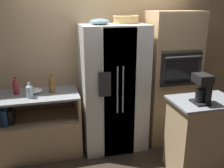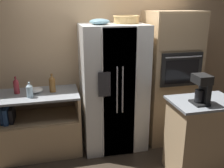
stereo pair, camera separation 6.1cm
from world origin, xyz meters
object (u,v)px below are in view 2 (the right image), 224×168
at_px(wicker_basket, 126,19).
at_px(coffee_maker, 202,88).
at_px(fruit_bowl, 100,22).
at_px(refrigerator, 113,88).
at_px(bottle_short, 16,86).
at_px(wall_oven, 169,78).
at_px(bottle_wide, 52,84).
at_px(bottle_tall, 30,90).
at_px(mixing_bowl, 35,90).

bearing_deg(wicker_basket, coffee_maker, -61.32).
bearing_deg(wicker_basket, fruit_bowl, -160.91).
distance_m(refrigerator, bottle_short, 1.37).
height_order(wall_oven, coffee_maker, wall_oven).
xyz_separation_m(wicker_basket, bottle_wide, (-1.08, -0.01, -0.87)).
distance_m(bottle_tall, coffee_maker, 2.19).
bearing_deg(bottle_wide, bottle_short, 174.75).
distance_m(bottle_short, mixing_bowl, 0.26).
relative_size(wall_oven, fruit_bowl, 7.39).
bearing_deg(refrigerator, coffee_maker, -51.62).
xyz_separation_m(wicker_basket, bottle_tall, (-1.38, -0.16, -0.89)).
bearing_deg(bottle_tall, wall_oven, 3.03).
bearing_deg(coffee_maker, bottle_wide, 147.13).
bearing_deg(bottle_wide, fruit_bowl, -11.23).
xyz_separation_m(wall_oven, mixing_bowl, (-2.02, 0.08, -0.07)).
bearing_deg(bottle_short, mixing_bowl, -2.36).
height_order(fruit_bowl, bottle_short, fruit_bowl).
relative_size(wall_oven, bottle_wide, 7.58).
bearing_deg(refrigerator, fruit_bowl, -162.12).
relative_size(wall_oven, wicker_basket, 5.42).
bearing_deg(bottle_short, bottle_tall, -46.62).
xyz_separation_m(bottle_tall, bottle_wide, (0.30, 0.16, 0.02)).
bearing_deg(wicker_basket, mixing_bowl, 178.84).
height_order(bottle_wide, coffee_maker, coffee_maker).
bearing_deg(fruit_bowl, coffee_maker, -43.38).
relative_size(bottle_tall, mixing_bowl, 1.01).
height_order(wall_oven, wicker_basket, wall_oven).
height_order(wicker_basket, bottle_tall, wicker_basket).
relative_size(bottle_wide, mixing_bowl, 1.27).
distance_m(refrigerator, mixing_bowl, 1.12).
relative_size(fruit_bowl, bottle_tall, 1.29).
bearing_deg(wicker_basket, wall_oven, -4.39).
distance_m(refrigerator, wicker_basket, 1.01).
distance_m(wall_oven, mixing_bowl, 2.02).
xyz_separation_m(refrigerator, coffee_maker, (0.80, -1.01, 0.27)).
xyz_separation_m(refrigerator, wicker_basket, (0.21, 0.08, 0.98)).
bearing_deg(mixing_bowl, bottle_wide, -8.18).
relative_size(refrigerator, coffee_maker, 5.28).
relative_size(wall_oven, bottle_short, 8.24).
height_order(wall_oven, bottle_wide, wall_oven).
bearing_deg(bottle_short, wall_oven, -2.29).
bearing_deg(wall_oven, fruit_bowl, -175.50).
bearing_deg(fruit_bowl, mixing_bowl, 169.57).
bearing_deg(bottle_tall, fruit_bowl, 1.34).
relative_size(wall_oven, bottle_tall, 9.55).
distance_m(fruit_bowl, mixing_bowl, 1.32).
distance_m(wicker_basket, coffee_maker, 1.43).
distance_m(fruit_bowl, bottle_short, 1.45).
bearing_deg(coffee_maker, fruit_bowl, 136.62).
bearing_deg(wall_oven, bottle_tall, -176.97).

